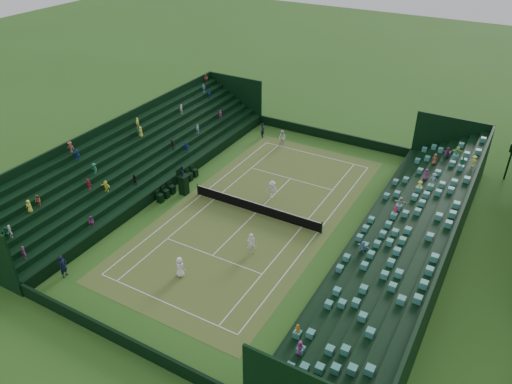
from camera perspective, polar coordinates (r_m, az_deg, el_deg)
ground at (r=40.89m, az=-0.00°, el=-2.39°), size 160.00×160.00×0.00m
court_surface at (r=40.88m, az=-0.00°, el=-2.38°), size 12.97×26.77×0.01m
perimeter_wall_north at (r=53.28m, az=8.51°, el=6.43°), size 17.17×0.20×1.00m
perimeter_wall_south at (r=31.06m, az=-15.21°, el=-15.92°), size 17.17×0.20×1.00m
perimeter_wall_east at (r=37.91m, az=11.27°, el=-5.25°), size 0.20×31.77×1.00m
perimeter_wall_west at (r=44.77m, az=-9.49°, el=1.17°), size 0.20×31.77×1.00m
north_grandstand at (r=36.61m, az=17.60°, el=-5.73°), size 6.60×32.00×4.90m
south_grandstand at (r=46.77m, az=-13.65°, el=3.54°), size 6.60×32.00×4.90m
tennis_net at (r=40.59m, az=-0.00°, el=-1.77°), size 11.67×0.10×1.06m
umpire_chair at (r=43.27m, az=-8.31°, el=1.13°), size 0.86×0.86×2.70m
courtside_chairs at (r=44.43m, az=-8.89°, el=0.83°), size 0.50×5.47×1.08m
player_near_west at (r=34.61m, az=-8.70°, el=-8.46°), size 0.81×0.57×1.57m
player_near_east at (r=36.11m, az=-0.58°, el=-5.89°), size 0.76×0.74×1.75m
player_far_west at (r=51.46m, az=3.01°, el=6.19°), size 0.95×0.84×1.63m
player_far_east at (r=42.48m, az=1.85°, el=0.31°), size 1.07×0.65×1.61m
line_judge_north at (r=53.07m, az=0.77°, el=7.06°), size 0.59×0.70×1.63m
line_judge_south at (r=36.58m, az=-21.18°, el=-7.90°), size 0.54×0.71×1.74m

